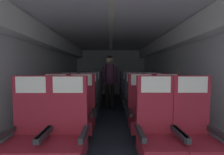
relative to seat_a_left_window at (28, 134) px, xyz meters
The scene contains 23 objects.
ground 2.25m from the seat_a_left_window, 63.17° to the left, with size 3.57×7.61×0.02m, color #2D3342.
fuselage_shell 2.69m from the seat_a_left_window, 66.08° to the left, with size 3.45×7.26×2.21m.
seat_a_left_window is the anchor object (origin of this frame).
seat_a_left_aisle 0.45m from the seat_a_left_window, ahead, with size 0.49×0.49×1.16m.
seat_a_right_aisle 1.99m from the seat_a_left_window, ahead, with size 0.49×0.49×1.16m.
seat_a_right_window 1.54m from the seat_a_left_window, ahead, with size 0.49×0.49×1.16m.
seat_b_left_window 0.85m from the seat_a_left_window, 90.11° to the left, with size 0.49×0.49×1.16m.
seat_b_left_aisle 0.95m from the seat_a_left_window, 60.85° to the left, with size 0.49×0.49×1.16m.
seat_b_right_aisle 2.15m from the seat_a_left_window, 22.67° to the left, with size 0.49×0.49×1.16m.
seat_b_right_window 1.74m from the seat_a_left_window, 28.84° to the left, with size 0.49×0.49×1.16m.
seat_c_left_window 1.66m from the seat_a_left_window, 89.88° to the left, with size 0.49×0.49×1.16m.
seat_c_left_aisle 1.73m from the seat_a_left_window, 74.87° to the left, with size 0.49×0.49×1.16m.
seat_c_right_aisle 2.59m from the seat_a_left_window, 40.16° to the left, with size 0.49×0.49×1.16m.
seat_c_right_window 2.27m from the seat_a_left_window, 47.20° to the left, with size 0.49×0.49×1.16m.
seat_d_left_window 2.50m from the seat_a_left_window, 89.92° to the left, with size 0.49×0.49×1.16m.
seat_d_left_aisle 2.53m from the seat_a_left_window, 79.43° to the left, with size 0.49×0.49×1.16m.
seat_d_right_aisle 3.19m from the seat_a_left_window, 51.48° to the left, with size 0.49×0.49×1.16m.
seat_d_right_window 2.94m from the seat_a_left_window, 58.46° to the left, with size 0.49×0.49×1.16m.
seat_e_left_window 3.33m from the seat_a_left_window, 89.88° to the left, with size 0.49×0.49×1.16m.
seat_e_left_aisle 3.34m from the seat_a_left_window, 82.13° to the left, with size 0.49×0.49×1.16m.
seat_e_right_aisle 3.88m from the seat_a_left_window, 59.27° to the left, with size 0.49×0.49×1.16m.
seat_e_right_window 3.67m from the seat_a_left_window, 65.25° to the left, with size 0.49×0.49×1.16m.
flight_attendant 3.08m from the seat_a_left_window, 71.67° to the left, with size 0.43×0.28×1.66m.
Camera 1 is at (-0.02, -0.09, 1.25)m, focal length 23.93 mm.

